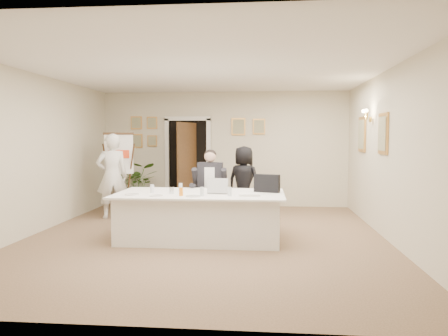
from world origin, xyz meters
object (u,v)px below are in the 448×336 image
paper_stack (249,195)px  laptop (218,185)px  flip_chart (119,177)px  oj_glass (181,192)px  potted_palm (138,184)px  seated_man (210,188)px  standing_man (112,176)px  laptop_bag (267,183)px  conference_table (200,216)px  standing_woman (244,182)px  steel_jug (171,190)px

paper_stack → laptop: bearing=152.7°
flip_chart → oj_glass: 3.22m
potted_palm → seated_man: bearing=-47.7°
seated_man → standing_man: bearing=176.8°
laptop_bag → paper_stack: 0.55m
standing_man → potted_palm: size_ratio=1.63×
conference_table → flip_chart: (-2.12, 2.22, 0.42)m
conference_table → standing_woman: standing_woman is taller
laptop → laptop_bag: laptop_bag is taller
seated_man → potted_palm: seated_man is taller
seated_man → paper_stack: size_ratio=4.52×
potted_palm → conference_table: bearing=-58.6°
flip_chart → laptop_bag: size_ratio=4.12×
standing_man → potted_palm: 1.64m
conference_table → standing_man: (-2.11, 1.73, 0.49)m
flip_chart → standing_woman: bearing=-1.8°
standing_woman → oj_glass: 2.67m
oj_glass → conference_table: bearing=58.9°
conference_table → standing_woman: size_ratio=1.83×
conference_table → steel_jug: bearing=-162.7°
laptop_bag → steel_jug: size_ratio=3.87×
paper_stack → steel_jug: steel_jug is taller
seated_man → laptop_bag: seated_man is taller
conference_table → paper_stack: 0.95m
paper_stack → steel_jug: 1.27m
seated_man → flip_chart: size_ratio=0.84×
standing_man → laptop_bag: standing_man is taller
paper_stack → conference_table: bearing=161.9°
standing_man → oj_glass: bearing=104.1°
flip_chart → potted_palm: size_ratio=1.62×
laptop → laptop_bag: size_ratio=0.84×
seated_man → paper_stack: seated_man is taller
oj_glass → flip_chart: bearing=125.7°
standing_man → standing_woman: size_ratio=1.17×
oj_glass → standing_woman: bearing=71.2°
standing_woman → paper_stack: (0.20, -2.40, 0.04)m
potted_palm → oj_glass: bearing=-64.3°
seated_man → laptop: bearing=-61.4°
flip_chart → steel_jug: bearing=-54.7°
standing_woman → laptop_bag: size_ratio=3.53×
seated_man → oj_glass: size_ratio=11.38×
conference_table → seated_man: (0.03, 1.06, 0.35)m
potted_palm → paper_stack: 4.60m
seated_man → standing_man: size_ratio=0.84×
flip_chart → oj_glass: bearing=-54.3°
standing_man → laptop: standing_man is taller
standing_man → potted_palm: standing_man is taller
flip_chart → standing_man: 0.49m
potted_palm → laptop: potted_palm is taller
seated_man → steel_jug: bearing=-97.6°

